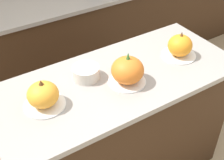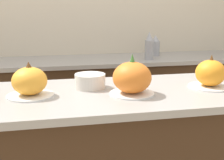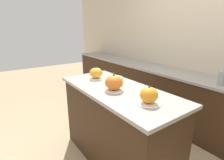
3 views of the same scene
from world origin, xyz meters
The scene contains 9 objects.
ground_plane centered at (0.00, 0.00, 0.00)m, with size 12.00×12.00×0.00m, color tan.
wall_back centered at (0.00, 1.66, 1.25)m, with size 8.00×0.06×2.50m.
kitchen_island centered at (0.00, 0.00, 0.47)m, with size 1.54×0.67×0.93m.
back_counter centered at (0.00, 1.33, 0.44)m, with size 6.00×0.60×0.88m.
pumpkin_cake_left centered at (-0.46, 0.01, 1.00)m, with size 0.23×0.23×0.17m.
pumpkin_cake_center centered at (0.02, -0.06, 1.01)m, with size 0.22×0.22×0.20m.
pumpkin_cake_right centered at (0.47, -0.02, 1.00)m, with size 0.22×0.22×0.18m.
bottle_tall centered at (0.53, 1.20, 1.00)m, with size 0.08×0.08×0.25m.
mixing_bowl centered at (-0.16, 0.10, 0.97)m, with size 0.16×0.16×0.08m.
Camera 3 is at (1.42, -1.09, 1.57)m, focal length 28.00 mm.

